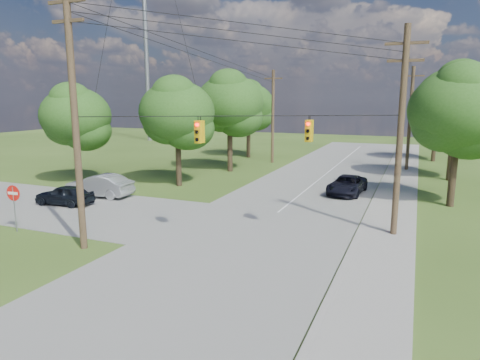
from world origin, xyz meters
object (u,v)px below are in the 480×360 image
at_px(pole_sw, 75,116).
at_px(car_main_north, 347,185).
at_px(pole_north_e, 410,118).
at_px(car_cross_dark, 65,195).
at_px(car_cross_silver, 99,185).
at_px(pole_north_w, 273,116).
at_px(do_not_enter_sign, 14,198).
at_px(pole_ne, 401,130).

relative_size(pole_sw, car_main_north, 2.47).
bearing_deg(pole_north_e, car_cross_dark, -131.17).
bearing_deg(car_cross_silver, pole_north_w, 160.61).
xyz_separation_m(pole_north_w, do_not_enter_sign, (-4.72, -29.00, -3.29)).
xyz_separation_m(pole_north_e, do_not_enter_sign, (-18.62, -29.00, -3.29)).
bearing_deg(car_cross_silver, car_cross_dark, -11.97).
height_order(pole_north_w, do_not_enter_sign, pole_north_w).
height_order(pole_north_e, car_cross_dark, pole_north_e).
bearing_deg(pole_ne, car_cross_dark, -175.68).
xyz_separation_m(pole_sw, do_not_enter_sign, (-5.12, 0.60, -4.39)).
xyz_separation_m(pole_ne, pole_north_w, (-13.90, 22.00, -0.34)).
relative_size(pole_north_w, do_not_enter_sign, 3.94).
relative_size(pole_sw, car_cross_dark, 3.02).
relative_size(pole_ne, car_cross_dark, 2.65).
relative_size(pole_ne, car_cross_silver, 2.13).
distance_m(car_cross_dark, car_cross_silver, 2.90).
relative_size(pole_sw, pole_ne, 1.14).
height_order(pole_sw, car_cross_silver, pole_sw).
distance_m(pole_north_w, car_main_north, 17.04).
distance_m(pole_ne, car_cross_silver, 20.69).
height_order(car_cross_dark, car_main_north, car_cross_dark).
bearing_deg(car_cross_dark, pole_north_w, 159.33).
xyz_separation_m(pole_north_e, car_cross_silver, (-20.13, -20.70, -4.28)).
distance_m(car_cross_dark, do_not_enter_sign, 5.90).
bearing_deg(pole_north_w, do_not_enter_sign, -99.24).
bearing_deg(car_cross_dark, pole_ne, 89.52).
distance_m(pole_north_w, car_cross_silver, 22.04).
relative_size(pole_sw, pole_north_w, 1.20).
xyz_separation_m(pole_ne, do_not_enter_sign, (-18.62, -7.00, -3.63)).
distance_m(pole_ne, car_main_north, 10.88).
distance_m(pole_north_e, car_cross_dark, 31.60).
xyz_separation_m(car_cross_silver, do_not_enter_sign, (1.51, -8.30, 0.99)).
distance_m(pole_sw, pole_north_e, 32.55).
height_order(pole_ne, do_not_enter_sign, pole_ne).
relative_size(pole_sw, car_cross_silver, 2.43).
bearing_deg(pole_north_e, do_not_enter_sign, -122.70).
relative_size(pole_ne, pole_north_e, 1.05).
distance_m(pole_sw, do_not_enter_sign, 6.77).
height_order(pole_ne, car_main_north, pole_ne).
height_order(car_cross_silver, do_not_enter_sign, do_not_enter_sign).
distance_m(pole_sw, pole_north_w, 29.62).
bearing_deg(pole_sw, car_main_north, 59.66).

